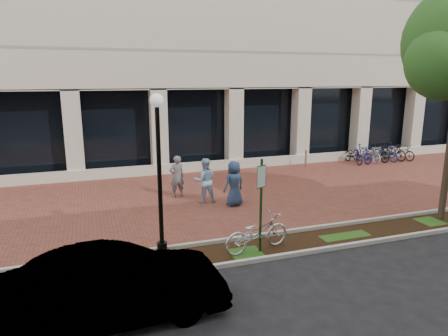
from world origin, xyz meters
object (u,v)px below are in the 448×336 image
object	(u,v)px
parking_sign	(261,195)
sedan_near_curb	(114,287)
pedestrian_mid	(205,181)
pedestrian_left	(177,177)
pedestrian_right	(234,184)
lamppost	(159,166)
locked_bicycle	(257,233)
bike_rack_cluster	(378,153)
bollard	(306,158)

from	to	relation	value
parking_sign	sedan_near_curb	bearing A→B (deg)	-176.03
pedestrian_mid	pedestrian_left	bearing A→B (deg)	-44.43
pedestrian_mid	pedestrian_right	xyz separation A→B (m)	(0.93, -0.76, -0.01)
lamppost	locked_bicycle	world-z (taller)	lamppost
parking_sign	bike_rack_cluster	size ratio (longest dim) A/B	0.63
pedestrian_left	bike_rack_cluster	size ratio (longest dim) A/B	0.41
pedestrian_left	bollard	world-z (taller)	pedestrian_left
pedestrian_mid	bollard	world-z (taller)	pedestrian_mid
bollard	pedestrian_mid	bearing A→B (deg)	-148.65
pedestrian_left	bollard	distance (m)	8.39
lamppost	bike_rack_cluster	distance (m)	16.34
pedestrian_left	lamppost	bearing A→B (deg)	66.20
parking_sign	bollard	bearing A→B (deg)	31.10
pedestrian_right	bike_rack_cluster	distance (m)	11.76
bollard	sedan_near_curb	world-z (taller)	sedan_near_curb
parking_sign	pedestrian_right	bearing A→B (deg)	57.35
pedestrian_mid	bollard	bearing A→B (deg)	-143.38
bollard	bike_rack_cluster	distance (m)	4.72
lamppost	bike_rack_cluster	world-z (taller)	lamppost
locked_bicycle	sedan_near_curb	size ratio (longest dim) A/B	0.46
sedan_near_curb	pedestrian_mid	bearing A→B (deg)	-31.52
locked_bicycle	pedestrian_right	size ratio (longest dim) A/B	1.18
locked_bicycle	pedestrian_left	xyz separation A→B (m)	(-1.00, 5.76, 0.32)
lamppost	locked_bicycle	xyz separation A→B (m)	(2.54, -0.73, -1.93)
locked_bicycle	pedestrian_right	distance (m)	4.08
locked_bicycle	bollard	xyz separation A→B (m)	(6.76, 8.94, -0.03)
parking_sign	locked_bicycle	size ratio (longest dim) A/B	1.29
pedestrian_mid	lamppost	bearing A→B (deg)	64.26
locked_bicycle	pedestrian_left	world-z (taller)	pedestrian_left
pedestrian_mid	bollard	xyz separation A→B (m)	(6.89, 4.20, -0.36)
lamppost	bollard	distance (m)	12.55
bike_rack_cluster	pedestrian_right	bearing A→B (deg)	-156.71
bollard	bike_rack_cluster	bearing A→B (deg)	-0.28
pedestrian_left	pedestrian_right	xyz separation A→B (m)	(1.80, -1.78, 0.01)
parking_sign	pedestrian_mid	distance (m)	4.92
lamppost	sedan_near_curb	bearing A→B (deg)	-116.93
bike_rack_cluster	parking_sign	bearing A→B (deg)	-143.17
pedestrian_right	sedan_near_curb	xyz separation A→B (m)	(-4.78, -6.10, -0.13)
pedestrian_left	pedestrian_right	world-z (taller)	pedestrian_right
lamppost	sedan_near_curb	world-z (taller)	lamppost
pedestrian_right	sedan_near_curb	world-z (taller)	pedestrian_right
pedestrian_left	bollard	xyz separation A→B (m)	(7.75, 3.17, -0.35)
pedestrian_mid	pedestrian_right	distance (m)	1.20
pedestrian_right	lamppost	bearing A→B (deg)	27.15
locked_bicycle	bike_rack_cluster	distance (m)	14.53
pedestrian_left	sedan_near_curb	xyz separation A→B (m)	(-2.99, -7.88, -0.13)
lamppost	bollard	bearing A→B (deg)	41.42
parking_sign	bike_rack_cluster	distance (m)	14.60
parking_sign	locked_bicycle	distance (m)	1.14
bollard	pedestrian_right	bearing A→B (deg)	-140.27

